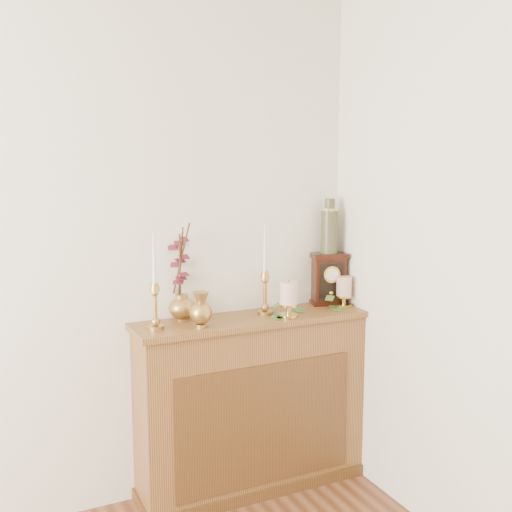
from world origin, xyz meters
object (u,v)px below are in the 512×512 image
candlestick_left (155,298)px  mantel_clock (329,279)px  ginger_jar (180,275)px  bud_vase (201,310)px  ceramic_vase (329,229)px  candlestick_center (265,285)px

candlestick_left → mantel_clock: bearing=6.0°
candlestick_left → ginger_jar: (0.17, 0.15, 0.07)m
bud_vase → ceramic_vase: 0.91m
mantel_clock → ginger_jar: bearing=-167.2°
candlestick_left → ginger_jar: bearing=41.0°
candlestick_center → mantel_clock: candlestick_center is taller
bud_vase → mantel_clock: mantel_clock is taller
mantel_clock → candlestick_center: bearing=-155.0°
candlestick_center → ginger_jar: size_ratio=0.96×
candlestick_center → mantel_clock: (0.43, 0.07, -0.01)m
candlestick_left → ceramic_vase: 1.06m
ceramic_vase → bud_vase: bearing=-167.7°
candlestick_center → mantel_clock: bearing=9.3°
ceramic_vase → mantel_clock: bearing=-105.7°
ginger_jar → ceramic_vase: ceramic_vase is taller
candlestick_left → bud_vase: (0.20, -0.07, -0.06)m
ginger_jar → ceramic_vase: 0.87m
mantel_clock → ceramic_vase: 0.28m
bud_vase → ceramic_vase: bearing=12.3°
bud_vase → mantel_clock: 0.84m
candlestick_center → ceramic_vase: ceramic_vase is taller
bud_vase → mantel_clock: size_ratio=0.61×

